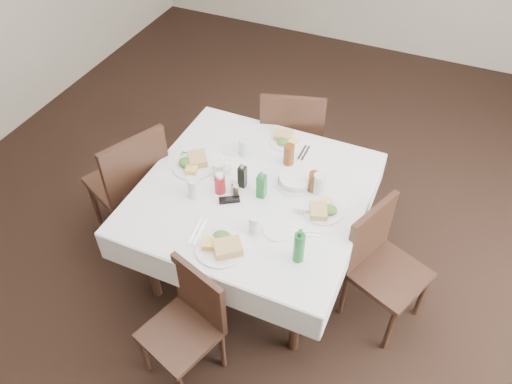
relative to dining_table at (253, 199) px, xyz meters
The scene contains 33 objects.
ground_plane 0.72m from the dining_table, 27.46° to the left, with size 7.00×7.00×0.00m, color black.
room_shell 1.05m from the dining_table, 27.46° to the left, with size 6.04×7.04×2.80m.
dining_table is the anchor object (origin of this frame).
chair_north 0.88m from the dining_table, 93.30° to the left, with size 0.59×0.59×1.00m.
chair_south 0.86m from the dining_table, 92.16° to the right, with size 0.49×0.49×0.82m.
chair_east 0.89m from the dining_table, ahead, with size 0.55×0.55×0.89m.
chair_west 0.91m from the dining_table, behind, with size 0.64×0.64×1.01m.
meal_north 0.55m from the dining_table, 88.87° to the left, with size 0.24×0.24×0.05m.
meal_south 0.51m from the dining_table, 86.27° to the right, with size 0.30×0.30×0.07m.
meal_east 0.48m from the dining_table, ahead, with size 0.25×0.25×0.05m.
meal_west 0.47m from the dining_table, behind, with size 0.28×0.28×0.06m.
side_plate_a 0.44m from the dining_table, 133.39° to the left, with size 0.14×0.14×0.01m.
side_plate_b 0.39m from the dining_table, 42.73° to the right, with size 0.17×0.17×0.01m.
water_n 0.39m from the dining_table, 123.17° to the left, with size 0.07×0.07×0.12m.
water_s 0.38m from the dining_table, 64.43° to the right, with size 0.07×0.07×0.13m.
water_e 0.44m from the dining_table, 21.75° to the left, with size 0.08×0.08×0.14m.
water_w 0.40m from the dining_table, 148.48° to the right, with size 0.08×0.08×0.14m.
iced_tea_a 0.39m from the dining_table, 71.45° to the left, with size 0.07×0.07×0.15m.
iced_tea_b 0.41m from the dining_table, 24.29° to the left, with size 0.07×0.07×0.14m.
bread_basket 0.29m from the dining_table, 32.78° to the left, with size 0.22×0.22×0.07m.
oil_cruet_dark 0.18m from the dining_table, behind, with size 0.05×0.05×0.20m.
oil_cruet_green 0.18m from the dining_table, 19.50° to the right, with size 0.05×0.05×0.22m.
ketchup_bottle 0.25m from the dining_table, 153.31° to the right, with size 0.07×0.07×0.15m.
salt_shaker 0.17m from the dining_table, 150.23° to the right, with size 0.04×0.04×0.09m.
pepper_shaker 0.16m from the dining_table, 135.03° to the right, with size 0.04×0.04×0.08m.
coffee_mug 0.29m from the dining_table, 169.20° to the left, with size 0.14×0.14×0.10m.
sunglasses 0.20m from the dining_table, 121.81° to the right, with size 0.13×0.10×0.03m.
green_bottle 0.63m from the dining_table, 41.54° to the right, with size 0.06×0.06×0.24m.
sugar_caddy 0.37m from the dining_table, ahead, with size 0.09×0.07×0.04m.
cutlery_n 0.51m from the dining_table, 69.76° to the left, with size 0.04×0.17×0.01m.
cutlery_s 0.48m from the dining_table, 108.65° to the right, with size 0.08×0.21×0.01m.
cutlery_e 0.48m from the dining_table, 26.21° to the right, with size 0.18×0.10×0.01m.
cutlery_w 0.54m from the dining_table, 165.38° to the left, with size 0.17×0.04×0.01m.
Camera 1 is at (0.74, -2.18, 2.98)m, focal length 35.00 mm.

